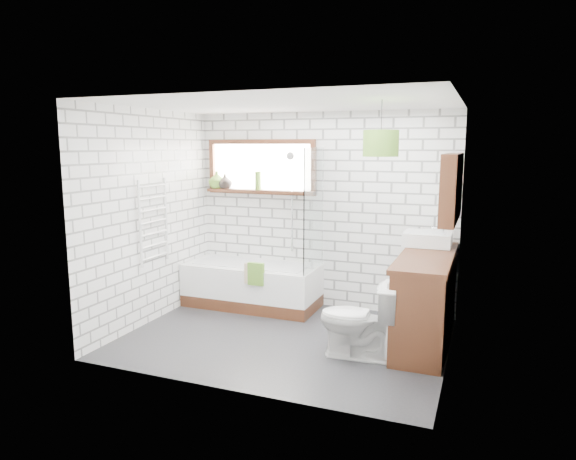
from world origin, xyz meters
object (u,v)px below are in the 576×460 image
at_px(bathtub, 252,285).
at_px(pendant, 381,143).
at_px(vanity, 426,298).
at_px(basin, 428,239).
at_px(toilet, 358,319).

xyz_separation_m(bathtub, pendant, (1.84, -1.04, 1.82)).
bearing_deg(bathtub, vanity, -11.71).
relative_size(vanity, basin, 3.22).
height_order(vanity, basin, basin).
relative_size(bathtub, vanity, 1.03).
relative_size(vanity, pendant, 5.04).
xyz_separation_m(vanity, pendant, (-0.41, -0.57, 1.62)).
bearing_deg(basin, vanity, -83.16).
relative_size(bathtub, toilet, 2.22).
bearing_deg(pendant, toilet, -151.70).
bearing_deg(bathtub, pendant, -29.48).
height_order(bathtub, basin, basin).
bearing_deg(toilet, bathtub, -127.02).
bearing_deg(pendant, basin, 71.82).
distance_m(vanity, basin, 0.75).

